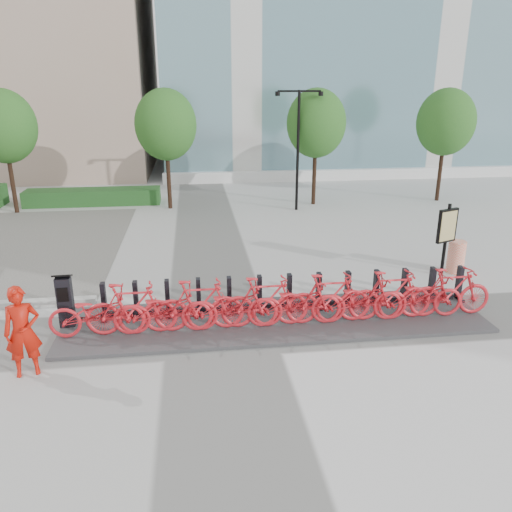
{
  "coord_description": "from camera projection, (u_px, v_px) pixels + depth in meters",
  "views": [
    {
      "loc": [
        -0.47,
        -9.98,
        5.16
      ],
      "look_at": [
        1.0,
        1.5,
        1.2
      ],
      "focal_mm": 35.0,
      "sensor_mm": 36.0,
      "label": 1
    }
  ],
  "objects": [
    {
      "name": "ground",
      "position": [
        220.0,
        330.0,
        11.1
      ],
      "size": [
        120.0,
        120.0,
        0.0
      ],
      "primitive_type": "plane",
      "color": "beige"
    },
    {
      "name": "hedge_b",
      "position": [
        93.0,
        197.0,
        22.77
      ],
      "size": [
        6.0,
        1.2,
        0.7
      ],
      "primitive_type": "cube",
      "color": "#154A17",
      "rests_on": "ground"
    },
    {
      "name": "tree_0",
      "position": [
        4.0,
        126.0,
        20.23
      ],
      "size": [
        2.6,
        2.6,
        5.1
      ],
      "color": "black",
      "rests_on": "ground"
    },
    {
      "name": "tree_1",
      "position": [
        166.0,
        125.0,
        21.01
      ],
      "size": [
        2.6,
        2.6,
        5.1
      ],
      "color": "black",
      "rests_on": "ground"
    },
    {
      "name": "tree_2",
      "position": [
        316.0,
        124.0,
        21.79
      ],
      "size": [
        2.6,
        2.6,
        5.1
      ],
      "color": "black",
      "rests_on": "ground"
    },
    {
      "name": "tree_3",
      "position": [
        446.0,
        122.0,
        22.51
      ],
      "size": [
        2.6,
        2.6,
        5.1
      ],
      "color": "black",
      "rests_on": "ground"
    },
    {
      "name": "streetlamp",
      "position": [
        298.0,
        137.0,
        20.88
      ],
      "size": [
        2.0,
        0.2,
        5.0
      ],
      "color": "black",
      "rests_on": "ground"
    },
    {
      "name": "dock_pad",
      "position": [
        275.0,
        320.0,
        11.52
      ],
      "size": [
        9.6,
        2.4,
        0.08
      ],
      "primitive_type": "cube",
      "color": "#3D3D3F",
      "rests_on": "ground"
    },
    {
      "name": "dock_rail_posts",
      "position": [
        290.0,
        292.0,
        11.87
      ],
      "size": [
        8.74,
        0.5,
        0.85
      ],
      "primitive_type": null,
      "color": "black",
      "rests_on": "dock_pad"
    },
    {
      "name": "bike_0",
      "position": [
        97.0,
        313.0,
        10.54
      ],
      "size": [
        2.01,
        0.7,
        1.05
      ],
      "primitive_type": "imported",
      "rotation": [
        0.0,
        0.0,
        1.57
      ],
      "color": "red",
      "rests_on": "dock_pad"
    },
    {
      "name": "bike_1",
      "position": [
        131.0,
        309.0,
        10.61
      ],
      "size": [
        1.95,
        0.55,
        1.17
      ],
      "primitive_type": "imported",
      "rotation": [
        0.0,
        0.0,
        1.57
      ],
      "color": "red",
      "rests_on": "dock_pad"
    },
    {
      "name": "bike_2",
      "position": [
        166.0,
        309.0,
        10.71
      ],
      "size": [
        2.01,
        0.7,
        1.05
      ],
      "primitive_type": "imported",
      "rotation": [
        0.0,
        0.0,
        1.57
      ],
      "color": "red",
      "rests_on": "dock_pad"
    },
    {
      "name": "bike_3",
      "position": [
        199.0,
        305.0,
        10.78
      ],
      "size": [
        1.95,
        0.55,
        1.17
      ],
      "primitive_type": "imported",
      "rotation": [
        0.0,
        0.0,
        1.57
      ],
      "color": "red",
      "rests_on": "dock_pad"
    },
    {
      "name": "bike_4",
      "position": [
        232.0,
        306.0,
        10.89
      ],
      "size": [
        2.01,
        0.7,
        1.05
      ],
      "primitive_type": "imported",
      "rotation": [
        0.0,
        0.0,
        1.57
      ],
      "color": "red",
      "rests_on": "dock_pad"
    },
    {
      "name": "bike_5",
      "position": [
        265.0,
        302.0,
        10.95
      ],
      "size": [
        1.95,
        0.55,
        1.17
      ],
      "primitive_type": "imported",
      "rotation": [
        0.0,
        0.0,
        1.57
      ],
      "color": "red",
      "rests_on": "dock_pad"
    },
    {
      "name": "bike_6",
      "position": [
        297.0,
        302.0,
        11.06
      ],
      "size": [
        2.01,
        0.7,
        1.05
      ],
      "primitive_type": "imported",
      "rotation": [
        0.0,
        0.0,
        1.57
      ],
      "color": "red",
      "rests_on": "dock_pad"
    },
    {
      "name": "bike_7",
      "position": [
        329.0,
        298.0,
        11.13
      ],
      "size": [
        1.95,
        0.55,
        1.17
      ],
      "primitive_type": "imported",
      "rotation": [
        0.0,
        0.0,
        1.57
      ],
      "color": "red",
      "rests_on": "dock_pad"
    },
    {
      "name": "bike_8",
      "position": [
        360.0,
        299.0,
        11.23
      ],
      "size": [
        2.01,
        0.7,
        1.05
      ],
      "primitive_type": "imported",
      "rotation": [
        0.0,
        0.0,
        1.57
      ],
      "color": "red",
      "rests_on": "dock_pad"
    },
    {
      "name": "bike_9",
      "position": [
        391.0,
        295.0,
        11.3
      ],
      "size": [
        1.95,
        0.55,
        1.17
      ],
      "primitive_type": "imported",
      "rotation": [
        0.0,
        0.0,
        1.57
      ],
      "color": "red",
      "rests_on": "dock_pad"
    },
    {
      "name": "bike_10",
      "position": [
        420.0,
        296.0,
        11.4
      ],
      "size": [
        2.01,
        0.7,
        1.05
      ],
      "primitive_type": "imported",
      "rotation": [
        0.0,
        0.0,
        1.57
      ],
      "color": "red",
      "rests_on": "dock_pad"
    },
    {
      "name": "bike_11",
      "position": [
        450.0,
        292.0,
        11.47
      ],
      "size": [
        1.95,
        0.55,
        1.17
      ],
      "primitive_type": "imported",
      "rotation": [
        0.0,
        0.0,
        1.57
      ],
      "color": "red",
      "rests_on": "dock_pad"
    },
    {
      "name": "kiosk",
      "position": [
        65.0,
        300.0,
        10.97
      ],
      "size": [
        0.4,
        0.34,
        1.26
      ],
      "rotation": [
        0.0,
        0.0,
        0.05
      ],
      "color": "black",
      "rests_on": "dock_pad"
    },
    {
      "name": "worker_red",
      "position": [
        23.0,
        332.0,
        9.16
      ],
      "size": [
        0.73,
        0.58,
        1.76
      ],
      "primitive_type": "imported",
      "rotation": [
        0.0,
        0.0,
        0.27
      ],
      "color": "#B41408",
      "rests_on": "ground"
    },
    {
      "name": "construction_barrel",
      "position": [
        456.0,
        257.0,
        14.4
      ],
      "size": [
        0.58,
        0.58,
        0.95
      ],
      "primitive_type": "cylinder",
      "rotation": [
        0.0,
        0.0,
        -0.2
      ],
      "color": "#FF3A06",
      "rests_on": "ground"
    },
    {
      "name": "map_sign",
      "position": [
        447.0,
        229.0,
        13.88
      ],
      "size": [
        0.67,
        0.35,
        2.09
      ],
      "rotation": [
        0.0,
        0.0,
        0.39
      ],
      "color": "black",
      "rests_on": "ground"
    }
  ]
}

